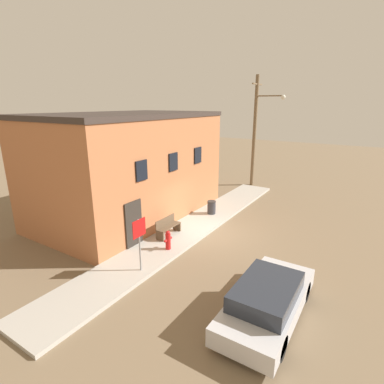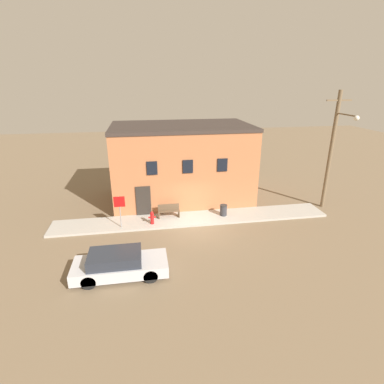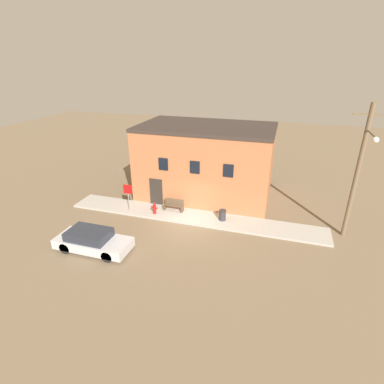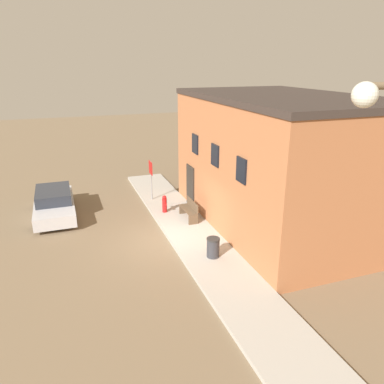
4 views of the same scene
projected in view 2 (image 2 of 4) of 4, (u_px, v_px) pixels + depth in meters
name	position (u px, v px, depth m)	size (l,w,h in m)	color
ground_plane	(195.00, 227.00, 19.26)	(80.00, 80.00, 0.00)	#7A664C
sidewalk	(193.00, 219.00, 20.23)	(18.40, 2.16, 0.14)	#B2ADA3
brick_building	(182.00, 163.00, 23.00)	(10.30, 6.17, 5.79)	#B26B42
fire_hydrant	(152.00, 218.00, 19.21)	(0.48, 0.23, 0.85)	red
stop_sign	(120.00, 206.00, 18.41)	(0.68, 0.06, 2.07)	gray
bench	(169.00, 211.00, 20.21)	(1.44, 0.44, 0.87)	brown
trash_bin	(223.00, 210.00, 20.45)	(0.50, 0.50, 0.75)	#333338
utility_pole	(332.00, 148.00, 20.72)	(1.80, 2.26, 8.28)	brown
parked_car	(119.00, 264.00, 14.28)	(4.47, 1.80, 1.26)	black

